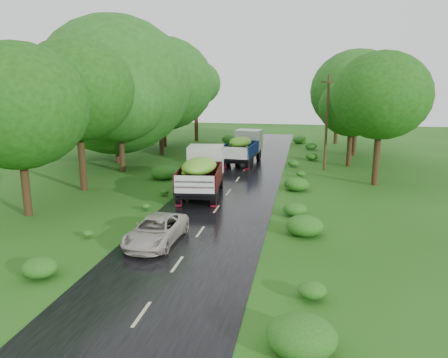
% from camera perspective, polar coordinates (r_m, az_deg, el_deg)
% --- Properties ---
extents(ground, '(120.00, 120.00, 0.00)m').
position_cam_1_polar(ground, '(18.37, -6.13, -11.04)').
color(ground, '#1C490F').
rests_on(ground, ground).
extents(road, '(6.50, 80.00, 0.02)m').
position_cam_1_polar(road, '(22.86, -2.52, -6.08)').
color(road, black).
rests_on(road, ground).
extents(road_lines, '(0.12, 69.60, 0.00)m').
position_cam_1_polar(road_lines, '(23.78, -1.97, -5.29)').
color(road_lines, '#BFB78C').
rests_on(road_lines, road).
extents(truck_near, '(3.22, 7.18, 2.92)m').
position_cam_1_polar(truck_near, '(28.71, -2.86, 1.22)').
color(truck_near, black).
rests_on(truck_near, ground).
extents(truck_far, '(2.96, 6.90, 2.82)m').
position_cam_1_polar(truck_far, '(39.67, 2.62, 4.36)').
color(truck_far, black).
rests_on(truck_far, ground).
extents(car, '(2.18, 4.44, 1.21)m').
position_cam_1_polar(car, '(20.52, -8.86, -6.64)').
color(car, '#BAB2A6').
rests_on(car, road).
extents(utility_pole, '(1.32, 0.56, 7.84)m').
position_cam_1_polar(utility_pole, '(37.14, 13.27, 7.26)').
color(utility_pole, '#382616').
rests_on(utility_pole, ground).
extents(trees_left, '(7.81, 35.22, 9.29)m').
position_cam_1_polar(trees_left, '(40.54, -11.98, 11.38)').
color(trees_left, black).
rests_on(trees_left, ground).
extents(trees_right, '(4.97, 24.43, 8.21)m').
position_cam_1_polar(trees_right, '(42.09, 17.03, 10.27)').
color(trees_right, black).
rests_on(trees_right, ground).
extents(shrubs, '(11.90, 44.00, 0.70)m').
position_cam_1_polar(shrubs, '(31.27, 1.22, -0.24)').
color(shrubs, '#175714').
rests_on(shrubs, ground).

